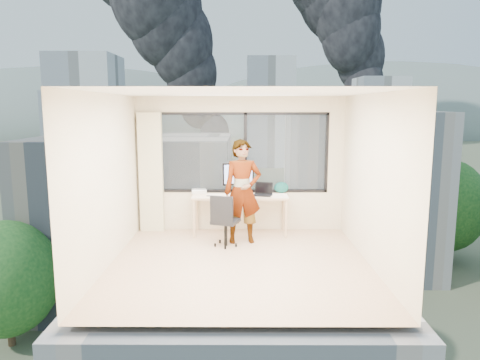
{
  "coord_description": "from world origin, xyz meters",
  "views": [
    {
      "loc": [
        0.03,
        -6.55,
        2.39
      ],
      "look_at": [
        0.0,
        1.0,
        1.15
      ],
      "focal_mm": 33.14,
      "sensor_mm": 36.0,
      "label": 1
    }
  ],
  "objects_px": {
    "chair": "(226,220)",
    "monitor": "(238,178)",
    "handbag": "(281,187)",
    "desk": "(240,214)",
    "game_console": "(199,191)",
    "person": "(242,192)",
    "laptop": "(263,190)"
  },
  "relations": [
    {
      "from": "chair",
      "to": "person",
      "type": "distance_m",
      "value": 0.58
    },
    {
      "from": "person",
      "to": "monitor",
      "type": "distance_m",
      "value": 0.62
    },
    {
      "from": "monitor",
      "to": "game_console",
      "type": "xyz_separation_m",
      "value": [
        -0.76,
        0.17,
        -0.28
      ]
    },
    {
      "from": "chair",
      "to": "laptop",
      "type": "relative_size",
      "value": 2.62
    },
    {
      "from": "person",
      "to": "laptop",
      "type": "bearing_deg",
      "value": 43.89
    },
    {
      "from": "desk",
      "to": "person",
      "type": "height_order",
      "value": "person"
    },
    {
      "from": "laptop",
      "to": "handbag",
      "type": "bearing_deg",
      "value": 49.62
    },
    {
      "from": "chair",
      "to": "game_console",
      "type": "height_order",
      "value": "chair"
    },
    {
      "from": "game_console",
      "to": "handbag",
      "type": "height_order",
      "value": "handbag"
    },
    {
      "from": "monitor",
      "to": "handbag",
      "type": "distance_m",
      "value": 0.88
    },
    {
      "from": "game_console",
      "to": "desk",
      "type": "bearing_deg",
      "value": -25.59
    },
    {
      "from": "game_console",
      "to": "handbag",
      "type": "bearing_deg",
      "value": -8.97
    },
    {
      "from": "monitor",
      "to": "game_console",
      "type": "bearing_deg",
      "value": 148.38
    },
    {
      "from": "chair",
      "to": "game_console",
      "type": "xyz_separation_m",
      "value": [
        -0.55,
        0.99,
        0.31
      ]
    },
    {
      "from": "monitor",
      "to": "desk",
      "type": "bearing_deg",
      "value": -80.54
    },
    {
      "from": "laptop",
      "to": "handbag",
      "type": "xyz_separation_m",
      "value": [
        0.38,
        0.27,
        -0.0
      ]
    },
    {
      "from": "chair",
      "to": "monitor",
      "type": "bearing_deg",
      "value": 94.71
    },
    {
      "from": "desk",
      "to": "monitor",
      "type": "height_order",
      "value": "monitor"
    },
    {
      "from": "desk",
      "to": "laptop",
      "type": "xyz_separation_m",
      "value": [
        0.42,
        -0.03,
        0.48
      ]
    },
    {
      "from": "desk",
      "to": "monitor",
      "type": "distance_m",
      "value": 0.69
    },
    {
      "from": "chair",
      "to": "monitor",
      "type": "height_order",
      "value": "monitor"
    },
    {
      "from": "game_console",
      "to": "handbag",
      "type": "distance_m",
      "value": 1.6
    },
    {
      "from": "desk",
      "to": "person",
      "type": "xyz_separation_m",
      "value": [
        0.04,
        -0.53,
        0.55
      ]
    },
    {
      "from": "chair",
      "to": "handbag",
      "type": "distance_m",
      "value": 1.49
    },
    {
      "from": "desk",
      "to": "handbag",
      "type": "bearing_deg",
      "value": 16.61
    },
    {
      "from": "monitor",
      "to": "handbag",
      "type": "relative_size",
      "value": 2.27
    },
    {
      "from": "laptop",
      "to": "person",
      "type": "bearing_deg",
      "value": -113.09
    },
    {
      "from": "game_console",
      "to": "monitor",
      "type": "bearing_deg",
      "value": -21.22
    },
    {
      "from": "desk",
      "to": "game_console",
      "type": "distance_m",
      "value": 0.93
    },
    {
      "from": "desk",
      "to": "chair",
      "type": "distance_m",
      "value": 0.8
    },
    {
      "from": "desk",
      "to": "handbag",
      "type": "relative_size",
      "value": 6.52
    },
    {
      "from": "laptop",
      "to": "game_console",
      "type": "bearing_deg",
      "value": -178.05
    }
  ]
}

